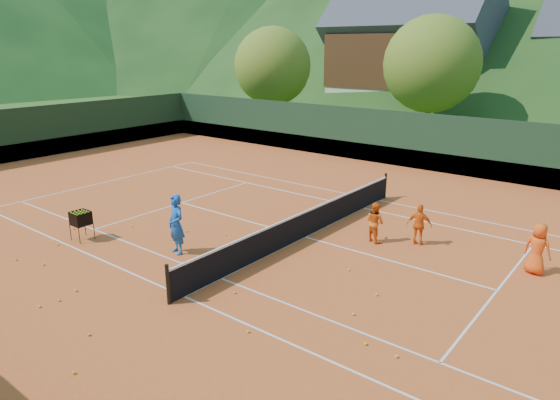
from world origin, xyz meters
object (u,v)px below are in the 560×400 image
Objects in this scene: student_b at (419,225)px; student_c at (538,249)px; student_a at (375,222)px; ball_hopper at (81,219)px; tennis_net at (305,223)px; coach at (176,224)px; chalet_left at (411,55)px.

student_c is at bearing 166.94° from student_b.
student_c is (3.56, 0.00, 0.07)m from student_b.
student_c reaches higher than student_a.
student_c is at bearing 27.68° from ball_hopper.
student_a is 2.36m from tennis_net.
student_a is at bearing 17.79° from student_c.
student_b is at bearing 56.90° from coach.
coach is 4.38m from tennis_net.
ball_hopper is (-5.83, -4.89, 0.25)m from tennis_net.
student_b is (1.29, 0.65, 0.01)m from student_a.
student_a is (4.44, 4.80, -0.28)m from coach.
chalet_left is (-4.17, 34.88, 4.88)m from ball_hopper.
student_a is 0.90× the size of student_c.
coach reaches higher than student_b.
student_a reaches higher than tennis_net.
chalet_left is at bearing 116.09° from coach.
coach is 3.67m from ball_hopper.
chalet_left is at bearing -48.94° from student_c.
chalet_left reaches higher than student_a.
chalet_left reaches higher than coach.
tennis_net is at bearing 24.69° from student_c.
ball_hopper is at bearing -147.01° from coach.
coach reaches higher than student_a.
chalet_left is at bearing -77.77° from student_b.
tennis_net is at bearing 48.76° from student_a.
ball_hopper is at bearing 37.78° from student_c.
tennis_net is at bearing 15.12° from student_b.
student_a is 1.37× the size of ball_hopper.
coach is 7.91m from student_b.
student_b is 3.80m from tennis_net.
student_b reaches higher than tennis_net.
ball_hopper is at bearing -140.04° from tennis_net.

